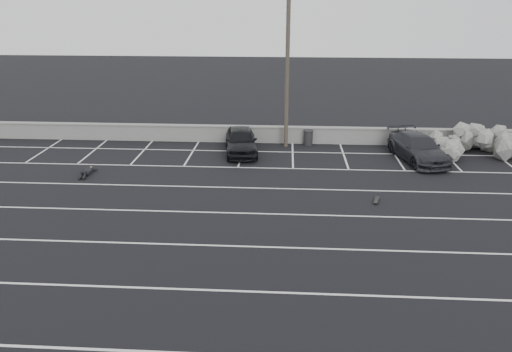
# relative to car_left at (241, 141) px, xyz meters

# --- Properties ---
(ground) EXTENTS (120.00, 120.00, 0.00)m
(ground) POSITION_rel_car_left_xyz_m (2.07, -11.66, -0.76)
(ground) COLOR black
(ground) RESTS_ON ground
(seawall) EXTENTS (50.00, 0.45, 1.06)m
(seawall) POSITION_rel_car_left_xyz_m (2.07, 2.34, -0.22)
(seawall) COLOR gray
(seawall) RESTS_ON ground
(stall_lines) EXTENTS (36.00, 20.05, 0.01)m
(stall_lines) POSITION_rel_car_left_xyz_m (1.98, -7.25, -0.76)
(stall_lines) COLOR silver
(stall_lines) RESTS_ON ground
(car_left) EXTENTS (2.38, 4.68, 1.53)m
(car_left) POSITION_rel_car_left_xyz_m (0.00, 0.00, 0.00)
(car_left) COLOR black
(car_left) RESTS_ON ground
(car_right) EXTENTS (3.08, 5.35, 1.46)m
(car_right) POSITION_rel_car_left_xyz_m (10.11, -0.74, -0.03)
(car_right) COLOR #25262C
(car_right) RESTS_ON ground
(utility_pole) EXTENTS (1.23, 0.25, 9.26)m
(utility_pole) POSITION_rel_car_left_xyz_m (2.64, 1.54, 3.92)
(utility_pole) COLOR #4C4238
(utility_pole) RESTS_ON ground
(trash_bin) EXTENTS (0.75, 0.75, 0.95)m
(trash_bin) POSITION_rel_car_left_xyz_m (4.04, 1.94, -0.28)
(trash_bin) COLOR #262528
(trash_bin) RESTS_ON ground
(riprap_pile) EXTENTS (5.89, 4.47, 1.57)m
(riprap_pile) POSITION_rel_car_left_xyz_m (13.92, 0.65, -0.21)
(riprap_pile) COLOR gray
(riprap_pile) RESTS_ON ground
(person) EXTENTS (1.01, 2.18, 0.42)m
(person) POSITION_rel_car_left_xyz_m (-7.74, -4.04, -0.55)
(person) COLOR black
(person) RESTS_ON ground
(skateboard) EXTENTS (0.37, 0.73, 0.08)m
(skateboard) POSITION_rel_car_left_xyz_m (6.82, -7.02, -0.70)
(skateboard) COLOR black
(skateboard) RESTS_ON ground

